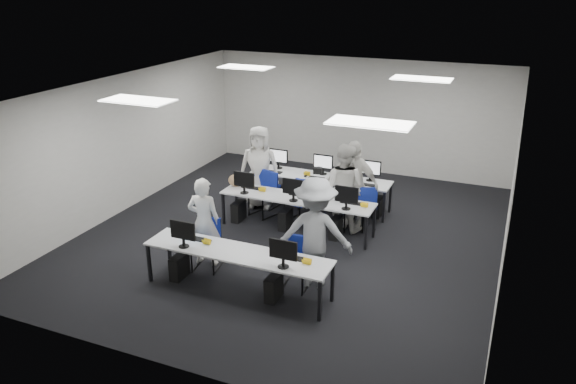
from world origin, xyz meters
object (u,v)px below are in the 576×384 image
at_px(desk_mid, 297,200).
at_px(chair_4, 353,217).
at_px(student_0, 204,222).
at_px(desk_front, 237,254).
at_px(chair_6, 307,203).
at_px(student_3, 352,184).
at_px(chair_7, 365,213).
at_px(student_2, 260,167).
at_px(student_1, 344,187).
at_px(chair_3, 299,209).
at_px(photographer, 315,233).
at_px(chair_5, 267,195).
at_px(chair_0, 207,253).
at_px(chair_1, 295,272).
at_px(chair_2, 264,202).

xyz_separation_m(desk_mid, chair_4, (1.04, 0.55, -0.41)).
relative_size(chair_4, student_0, 0.51).
relative_size(desk_front, chair_6, 3.47).
xyz_separation_m(desk_front, desk_mid, (0.00, 2.60, 0.00)).
distance_m(desk_front, student_3, 3.40).
height_order(chair_7, student_2, student_2).
height_order(desk_mid, chair_7, chair_7).
xyz_separation_m(student_0, student_1, (1.83, 2.45, 0.09)).
distance_m(student_1, student_3, 0.21).
bearing_deg(student_3, desk_mid, -143.79).
relative_size(chair_3, student_3, 0.48).
distance_m(desk_mid, photographer, 2.21).
height_order(student_3, photographer, photographer).
height_order(student_1, student_3, student_3).
bearing_deg(student_1, chair_5, -6.36).
distance_m(chair_3, chair_5, 1.08).
distance_m(chair_5, photographer, 3.66).
bearing_deg(chair_3, student_1, 16.13).
distance_m(desk_mid, chair_4, 1.24).
bearing_deg(desk_front, student_2, 109.90).
bearing_deg(chair_4, chair_3, 162.94).
xyz_separation_m(chair_0, chair_1, (1.72, -0.01, -0.01)).
bearing_deg(chair_6, chair_1, -92.17).
height_order(student_0, photographer, photographer).
height_order(desk_front, chair_1, chair_1).
xyz_separation_m(chair_3, chair_4, (1.18, 0.09, -0.01)).
height_order(chair_5, chair_7, chair_7).
relative_size(chair_5, student_3, 0.49).
bearing_deg(desk_front, student_3, 73.40).
height_order(student_0, student_1, student_1).
height_order(chair_4, chair_7, chair_7).
height_order(desk_front, photographer, photographer).
height_order(chair_0, student_1, student_1).
distance_m(desk_front, chair_0, 1.09).
xyz_separation_m(chair_3, student_0, (-0.85, -2.42, 0.55)).
height_order(chair_4, student_2, student_2).
bearing_deg(chair_1, student_2, 121.26).
xyz_separation_m(desk_mid, student_3, (0.97, 0.65, 0.25)).
bearing_deg(chair_7, student_1, -161.56).
relative_size(chair_2, chair_5, 1.05).
xyz_separation_m(chair_5, student_3, (2.08, -0.30, 0.65)).
relative_size(desk_front, student_2, 1.71).
height_order(chair_4, photographer, photographer).
height_order(desk_mid, student_0, student_0).
bearing_deg(photographer, chair_0, -6.80).
relative_size(chair_4, student_2, 0.45).
bearing_deg(student_0, chair_1, 167.32).
height_order(chair_1, chair_2, chair_2).
bearing_deg(student_3, chair_7, 30.85).
height_order(chair_4, student_3, student_3).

